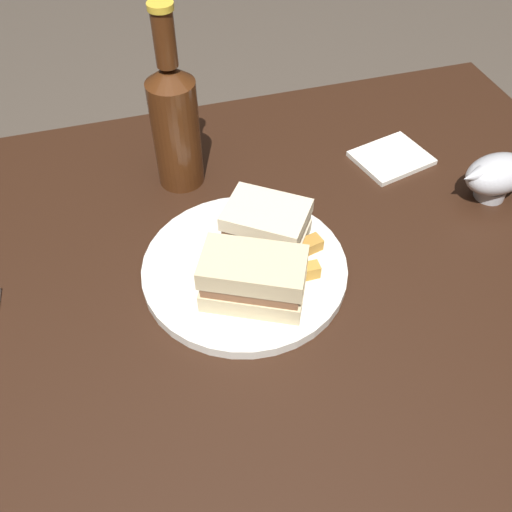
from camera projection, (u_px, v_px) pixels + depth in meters
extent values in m
plane|color=#4C4238|center=(262.00, 482.00, 1.27)|extent=(6.00, 6.00, 0.00)
cube|color=black|center=(264.00, 406.00, 0.99)|extent=(1.09, 0.81, 0.74)
cylinder|color=silver|center=(245.00, 268.00, 0.71)|extent=(0.26, 0.26, 0.01)
cube|color=beige|center=(253.00, 290.00, 0.66)|extent=(0.14, 0.11, 0.03)
cube|color=#8C5B3D|center=(253.00, 279.00, 0.65)|extent=(0.13, 0.11, 0.02)
cube|color=beige|center=(253.00, 267.00, 0.63)|extent=(0.14, 0.11, 0.03)
cube|color=beige|center=(266.00, 234.00, 0.73)|extent=(0.13, 0.12, 0.02)
cube|color=brown|center=(266.00, 225.00, 0.72)|extent=(0.12, 0.11, 0.02)
cube|color=beige|center=(267.00, 215.00, 0.70)|extent=(0.13, 0.12, 0.02)
cube|color=gold|center=(268.00, 293.00, 0.66)|extent=(0.04, 0.02, 0.02)
cube|color=#AD702D|center=(293.00, 283.00, 0.67)|extent=(0.03, 0.04, 0.02)
cube|color=#B77F33|center=(307.00, 246.00, 0.72)|extent=(0.04, 0.03, 0.02)
cube|color=gold|center=(302.00, 272.00, 0.69)|extent=(0.04, 0.02, 0.02)
cube|color=#B77F33|center=(290.00, 238.00, 0.73)|extent=(0.02, 0.04, 0.02)
cube|color=gold|center=(281.00, 253.00, 0.71)|extent=(0.03, 0.05, 0.02)
cylinder|color=#B7B7BC|center=(490.00, 192.00, 0.81)|extent=(0.04, 0.04, 0.02)
ellipsoid|color=#B7B7BC|center=(497.00, 174.00, 0.79)|extent=(0.11, 0.08, 0.05)
ellipsoid|color=#381E0F|center=(499.00, 170.00, 0.78)|extent=(0.09, 0.06, 0.02)
cone|color=#B7B7BC|center=(472.00, 176.00, 0.77)|extent=(0.03, 0.03, 0.02)
cylinder|color=#47230F|center=(177.00, 134.00, 0.78)|extent=(0.07, 0.07, 0.16)
cone|color=#47230F|center=(169.00, 74.00, 0.72)|extent=(0.07, 0.07, 0.02)
cylinder|color=#47230F|center=(164.00, 39.00, 0.68)|extent=(0.03, 0.03, 0.07)
cylinder|color=gold|center=(160.00, 6.00, 0.65)|extent=(0.03, 0.03, 0.01)
cube|color=silver|center=(391.00, 158.00, 0.87)|extent=(0.13, 0.11, 0.01)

